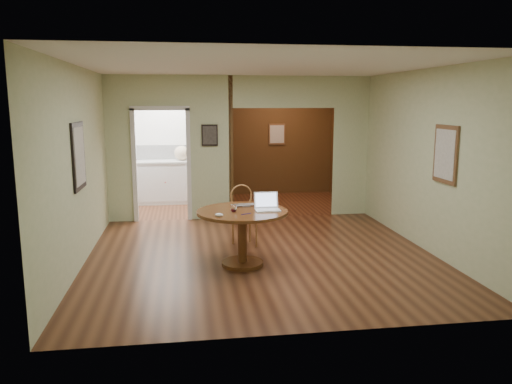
{
  "coord_description": "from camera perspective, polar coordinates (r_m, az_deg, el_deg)",
  "views": [
    {
      "loc": [
        -1.1,
        -6.89,
        2.2
      ],
      "look_at": [
        -0.12,
        -0.2,
        0.99
      ],
      "focal_mm": 35.0,
      "sensor_mm": 36.0,
      "label": 1
    }
  ],
  "objects": [
    {
      "name": "kitchen_cabinet",
      "position": [
        11.23,
        -9.52,
        1.19
      ],
      "size": [
        2.06,
        0.6,
        0.94
      ],
      "color": "silver",
      "rests_on": "ground"
    },
    {
      "name": "pen",
      "position": [
        6.5,
        -1.14,
        -2.52
      ],
      "size": [
        0.14,
        0.07,
        0.01
      ],
      "primitive_type": "cylinder",
      "rotation": [
        0.0,
        1.57,
        0.44
      ],
      "color": "#0D0C57",
      "rests_on": "dining_table"
    },
    {
      "name": "floor",
      "position": [
        7.32,
        0.68,
        -7.33
      ],
      "size": [
        5.0,
        5.0,
        0.0
      ],
      "primitive_type": "plane",
      "color": "#3F1F12",
      "rests_on": "ground"
    },
    {
      "name": "chair",
      "position": [
        7.77,
        -1.48,
        -2.28
      ],
      "size": [
        0.48,
        0.48,
        0.95
      ],
      "rotation": [
        0.0,
        0.0,
        0.22
      ],
      "color": "olive",
      "rests_on": "ground"
    },
    {
      "name": "open_laptop",
      "position": [
        6.76,
        1.25,
        -1.51
      ],
      "size": [
        0.33,
        0.29,
        0.23
      ],
      "rotation": [
        0.0,
        0.0,
        0.01
      ],
      "color": "white",
      "rests_on": "dining_table"
    },
    {
      "name": "closed_laptop",
      "position": [
        6.94,
        -1.28,
        -1.61
      ],
      "size": [
        0.38,
        0.28,
        0.03
      ],
      "primitive_type": "imported",
      "rotation": [
        0.0,
        0.0,
        0.17
      ],
      "color": "#A5A5A9",
      "rests_on": "dining_table"
    },
    {
      "name": "dining_table",
      "position": [
        6.77,
        -1.58,
        -3.76
      ],
      "size": [
        1.23,
        1.23,
        0.77
      ],
      "rotation": [
        0.0,
        0.0,
        -0.32
      ],
      "color": "brown",
      "rests_on": "ground"
    },
    {
      "name": "room_shell",
      "position": [
        10.05,
        -4.73,
        4.93
      ],
      "size": [
        5.2,
        7.5,
        5.0
      ],
      "color": "white",
      "rests_on": "ground"
    },
    {
      "name": "wine_glass",
      "position": [
        6.63,
        -2.57,
        -1.86
      ],
      "size": [
        0.09,
        0.09,
        0.1
      ],
      "primitive_type": null,
      "color": "white",
      "rests_on": "dining_table"
    },
    {
      "name": "grocery_bag",
      "position": [
        11.15,
        -8.51,
        4.41
      ],
      "size": [
        0.4,
        0.37,
        0.32
      ],
      "primitive_type": "ellipsoid",
      "rotation": [
        0.0,
        0.0,
        -0.37
      ],
      "color": "beige",
      "rests_on": "kitchen_cabinet"
    },
    {
      "name": "mouse",
      "position": [
        6.37,
        -4.25,
        -2.63
      ],
      "size": [
        0.12,
        0.09,
        0.05
      ],
      "primitive_type": "ellipsoid",
      "rotation": [
        0.0,
        0.0,
        -0.29
      ],
      "color": "white",
      "rests_on": "dining_table"
    }
  ]
}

